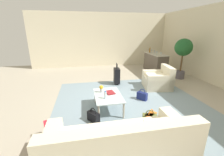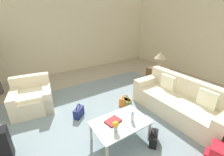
# 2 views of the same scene
# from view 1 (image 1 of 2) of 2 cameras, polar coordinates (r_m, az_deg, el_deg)

# --- Properties ---
(ground_plane) EXTENTS (12.00, 12.00, 0.00)m
(ground_plane) POSITION_cam_1_polar(r_m,az_deg,el_deg) (4.68, 3.79, -8.94)
(ground_plane) COLOR #A89E89
(wall_left) EXTENTS (0.12, 8.00, 3.10)m
(wall_left) POSITION_cam_1_polar(r_m,az_deg,el_deg) (9.18, -4.32, 14.17)
(wall_left) COLOR beige
(wall_left) RESTS_ON ground
(area_rug) EXTENTS (5.20, 4.40, 0.01)m
(area_rug) POSITION_cam_1_polar(r_m,az_deg,el_deg) (4.23, 8.59, -12.15)
(area_rug) COLOR gray
(area_rug) RESTS_ON ground
(couch) EXTENTS (0.95, 2.32, 0.89)m
(couch) POSITION_cam_1_polar(r_m,az_deg,el_deg) (2.61, 3.42, -25.45)
(couch) COLOR beige
(couch) RESTS_ON ground
(armchair) EXTENTS (1.09, 1.09, 0.84)m
(armchair) POSITION_cam_1_polar(r_m,az_deg,el_deg) (5.93, 17.38, -0.84)
(armchair) COLOR beige
(armchair) RESTS_ON ground
(coffee_table) EXTENTS (1.09, 0.71, 0.44)m
(coffee_table) POSITION_cam_1_polar(r_m,az_deg,el_deg) (4.06, -1.54, -7.14)
(coffee_table) COLOR silver
(coffee_table) RESTS_ON ground
(water_bottle) EXTENTS (0.06, 0.06, 0.20)m
(water_bottle) POSITION_cam_1_polar(r_m,az_deg,el_deg) (3.81, -2.54, -6.49)
(water_bottle) COLOR silver
(water_bottle) RESTS_ON coffee_table
(coffee_table_book) EXTENTS (0.32, 0.26, 0.03)m
(coffee_table_book) POSITION_cam_1_polar(r_m,az_deg,el_deg) (4.15, -0.73, -5.53)
(coffee_table_book) COLOR maroon
(coffee_table_book) RESTS_ON coffee_table
(flower_vase) EXTENTS (0.11, 0.11, 0.21)m
(flower_vase) POSITION_cam_1_polar(r_m,az_deg,el_deg) (4.17, -4.10, -3.86)
(flower_vase) COLOR #B2B7BC
(flower_vase) RESTS_ON coffee_table
(bar_console) EXTENTS (1.65, 0.62, 0.96)m
(bar_console) POSITION_cam_1_polar(r_m,az_deg,el_deg) (8.20, 16.07, 5.68)
(bar_console) COLOR brown
(bar_console) RESTS_ON ground
(wine_glass_leftmost) EXTENTS (0.08, 0.08, 0.15)m
(wine_glass_leftmost) POSITION_cam_1_polar(r_m,az_deg,el_deg) (8.62, 14.79, 10.19)
(wine_glass_leftmost) COLOR silver
(wine_glass_leftmost) RESTS_ON bar_console
(wine_glass_left_of_centre) EXTENTS (0.08, 0.08, 0.15)m
(wine_glass_left_of_centre) POSITION_cam_1_polar(r_m,az_deg,el_deg) (8.28, 15.94, 9.83)
(wine_glass_left_of_centre) COLOR silver
(wine_glass_left_of_centre) RESTS_ON bar_console
(wine_glass_right_of_centre) EXTENTS (0.08, 0.08, 0.15)m
(wine_glass_right_of_centre) POSITION_cam_1_polar(r_m,az_deg,el_deg) (7.92, 16.76, 9.43)
(wine_glass_right_of_centre) COLOR silver
(wine_glass_right_of_centre) RESTS_ON bar_console
(wine_glass_rightmost) EXTENTS (0.08, 0.08, 0.15)m
(wine_glass_rightmost) POSITION_cam_1_polar(r_m,az_deg,el_deg) (7.61, 18.19, 8.99)
(wine_glass_rightmost) COLOR silver
(wine_glass_rightmost) RESTS_ON bar_console
(wine_bottle_amber) EXTENTS (0.07, 0.07, 0.30)m
(wine_bottle_amber) POSITION_cam_1_polar(r_m,az_deg,el_deg) (8.49, 14.19, 10.20)
(wine_bottle_amber) COLOR brown
(wine_bottle_amber) RESTS_ON bar_console
(suitcase_black) EXTENTS (0.42, 0.25, 0.85)m
(suitcase_black) POSITION_cam_1_polar(r_m,az_deg,el_deg) (6.04, 1.83, 0.94)
(suitcase_black) COLOR black
(suitcase_black) RESTS_ON ground
(handbag_orange) EXTENTS (0.29, 0.34, 0.36)m
(handbag_orange) POSITION_cam_1_polar(r_m,az_deg,el_deg) (3.74, 14.41, -14.54)
(handbag_orange) COLOR orange
(handbag_orange) RESTS_ON ground
(handbag_black) EXTENTS (0.34, 0.30, 0.36)m
(handbag_black) POSITION_cam_1_polar(r_m,az_deg,el_deg) (3.71, -7.07, -14.36)
(handbag_black) COLOR black
(handbag_black) RESTS_ON ground
(handbag_olive) EXTENTS (0.24, 0.35, 0.36)m
(handbag_olive) POSITION_cam_1_polar(r_m,az_deg,el_deg) (3.71, 14.09, -14.84)
(handbag_olive) COLOR olive
(handbag_olive) RESTS_ON ground
(handbag_navy) EXTENTS (0.33, 0.31, 0.36)m
(handbag_navy) POSITION_cam_1_polar(r_m,az_deg,el_deg) (4.84, 11.38, -6.65)
(handbag_navy) COLOR navy
(handbag_navy) RESTS_ON ground
(backpack_red) EXTENTS (0.35, 0.32, 0.40)m
(backpack_red) POSITION_cam_1_polar(r_m,az_deg,el_deg) (3.32, -22.06, -18.62)
(backpack_red) COLOR red
(backpack_red) RESTS_ON ground
(potted_ficus) EXTENTS (0.74, 0.74, 1.77)m
(potted_ficus) POSITION_cam_1_polar(r_m,az_deg,el_deg) (7.30, 25.46, 9.36)
(potted_ficus) COLOR #514C56
(potted_ficus) RESTS_ON ground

